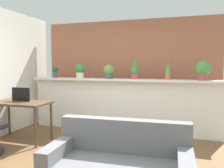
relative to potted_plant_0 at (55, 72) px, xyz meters
The scene contains 12 objects.
divider_wall 1.78m from the potted_plant_0, ahead, with size 4.13×0.16×1.11m, color white.
plant_shelf 1.63m from the potted_plant_0, ahead, with size 4.13×0.34×0.04m, color white.
brick_wall_behind 1.73m from the potted_plant_0, 20.48° to the left, with size 4.13×0.10×2.50m, color #AD664C.
potted_plant_0 is the anchor object (origin of this frame).
potted_plant_1 0.67m from the potted_plant_0, ahead, with size 0.24×0.24×0.34m.
potted_plant_2 1.35m from the potted_plant_0, ahead, with size 0.23×0.23×0.31m.
potted_plant_3 1.91m from the potted_plant_0, ahead, with size 0.17×0.17×0.47m.
potted_plant_4 2.60m from the potted_plant_0, ahead, with size 0.11×0.11×0.39m.
potted_plant_5 3.25m from the potted_plant_0, ahead, with size 0.29×0.29×0.38m.
desk 1.33m from the potted_plant_0, 92.18° to the right, with size 1.10×0.60×0.75m.
tv_monitor 1.17m from the potted_plant_0, 95.07° to the right, with size 0.38×0.04×0.26m, color black.
side_cube_shelf 2.09m from the potted_plant_0, 43.09° to the right, with size 0.40×0.41×0.50m.
Camera 1 is at (1.30, -2.80, 1.44)m, focal length 37.19 mm.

